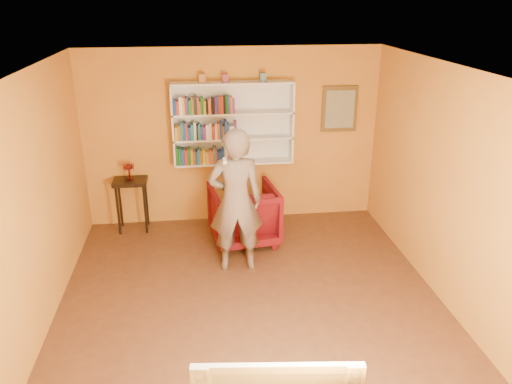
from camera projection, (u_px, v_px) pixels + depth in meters
room_shell at (252, 228)px, 5.46m from camera, size 5.30×5.80×2.88m
bookshelf at (233, 123)px, 7.47m from camera, size 1.80×0.29×1.23m
books_row_lower at (203, 156)px, 7.49m from camera, size 0.82×0.19×0.26m
books_row_middle at (206, 131)px, 7.36m from camera, size 0.90×0.19×0.27m
books_row_upper at (204, 106)px, 7.21m from camera, size 0.88×0.19×0.26m
ornament_left at (202, 78)px, 7.11m from camera, size 0.09×0.09×0.12m
ornament_centre at (225, 78)px, 7.15m from camera, size 0.09×0.09×0.12m
ornament_right at (263, 77)px, 7.21m from camera, size 0.09×0.09×0.12m
framed_painting at (340, 109)px, 7.65m from camera, size 0.55×0.05×0.70m
console_table at (131, 189)px, 7.48m from camera, size 0.50×0.38×0.82m
ruby_lustre at (129, 168)px, 7.36m from camera, size 0.16×0.16×0.25m
armchair at (244, 214)px, 7.22m from camera, size 1.03×1.05×0.86m
person at (236, 201)px, 6.32m from camera, size 0.69×0.46×1.90m
game_remote at (225, 161)px, 5.86m from camera, size 0.04×0.15×0.04m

